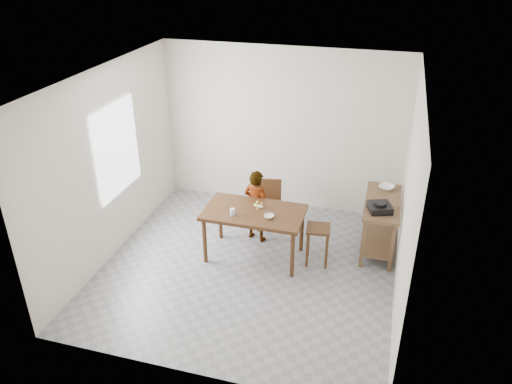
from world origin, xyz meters
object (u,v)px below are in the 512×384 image
(prep_counter, at_px, (380,225))
(dining_table, at_px, (254,234))
(child, at_px, (256,206))
(stool, at_px, (317,245))
(dining_chair, at_px, (269,205))

(prep_counter, bearing_deg, dining_table, -157.85)
(prep_counter, height_order, child, child)
(prep_counter, bearing_deg, stool, -143.41)
(dining_table, relative_size, dining_chair, 1.83)
(prep_counter, distance_m, dining_chair, 1.73)
(dining_table, xyz_separation_m, dining_chair, (-0.00, 0.86, 0.01))
(dining_table, bearing_deg, child, 101.59)
(dining_table, distance_m, stool, 0.91)
(child, distance_m, stool, 1.10)
(child, xyz_separation_m, stool, (1.00, -0.37, -0.29))
(dining_chair, bearing_deg, stool, -50.56)
(stool, bearing_deg, prep_counter, 36.59)
(dining_chair, relative_size, stool, 1.32)
(prep_counter, distance_m, stool, 1.02)
(prep_counter, relative_size, stool, 2.08)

